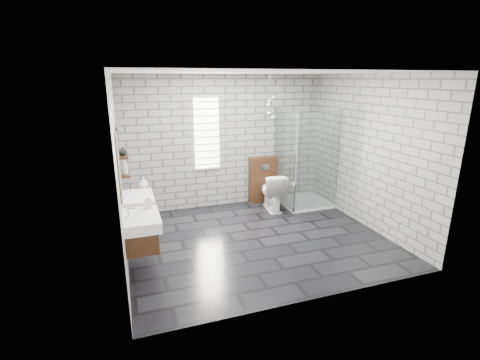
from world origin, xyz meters
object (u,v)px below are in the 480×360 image
shower_enclosure (303,183)px  toilet (272,191)px  vanity_right (135,201)px  vanity_left (139,222)px  cistern_panel (263,179)px

shower_enclosure → toilet: bearing=179.2°
shower_enclosure → toilet: shower_enclosure is taller
toilet → vanity_right: bearing=23.2°
vanity_left → cistern_panel: size_ratio=1.57×
vanity_left → toilet: bearing=31.8°
vanity_left → shower_enclosure: (3.41, 1.67, -0.25)m
vanity_right → cistern_panel: size_ratio=1.57×
vanity_right → toilet: bearing=16.5°
vanity_left → toilet: vanity_left is taller
vanity_right → cistern_panel: 3.02m
vanity_right → shower_enclosure: size_ratio=0.77×
vanity_left → shower_enclosure: bearing=26.1°
shower_enclosure → toilet: 0.71m
vanity_right → vanity_left: bearing=-90.0°
shower_enclosure → toilet: (-0.70, 0.01, -0.12)m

